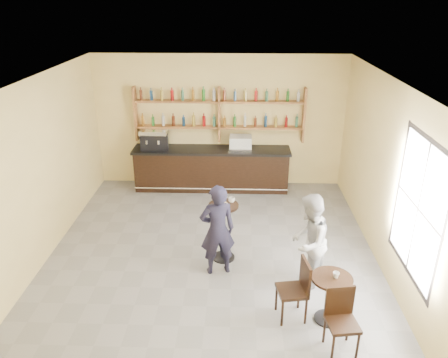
{
  "coord_description": "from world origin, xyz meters",
  "views": [
    {
      "loc": [
        0.46,
        -6.73,
        4.5
      ],
      "look_at": [
        0.2,
        0.8,
        1.25
      ],
      "focal_mm": 35.0,
      "sensor_mm": 36.0,
      "label": 1
    }
  ],
  "objects_px": {
    "pedestal_table": "(223,232)",
    "patron_second": "(308,242)",
    "pastry_case": "(241,143)",
    "man_main": "(217,230)",
    "chair_west": "(292,290)",
    "cafe_table": "(330,299)",
    "chair_south": "(343,323)",
    "espresso_machine": "(154,139)",
    "bar_counter": "(212,169)"
  },
  "relations": [
    {
      "from": "chair_west",
      "to": "cafe_table",
      "type": "bearing_deg",
      "value": 75.21
    },
    {
      "from": "chair_south",
      "to": "pedestal_table",
      "type": "bearing_deg",
      "value": 118.6
    },
    {
      "from": "cafe_table",
      "to": "espresso_machine",
      "type": "bearing_deg",
      "value": 125.71
    },
    {
      "from": "pedestal_table",
      "to": "man_main",
      "type": "bearing_deg",
      "value": -102.06
    },
    {
      "from": "espresso_machine",
      "to": "man_main",
      "type": "distance_m",
      "value": 3.92
    },
    {
      "from": "bar_counter",
      "to": "man_main",
      "type": "relative_size",
      "value": 2.3
    },
    {
      "from": "bar_counter",
      "to": "pedestal_table",
      "type": "bearing_deg",
      "value": -82.69
    },
    {
      "from": "pastry_case",
      "to": "man_main",
      "type": "height_order",
      "value": "man_main"
    },
    {
      "from": "espresso_machine",
      "to": "chair_south",
      "type": "distance_m",
      "value": 6.35
    },
    {
      "from": "chair_west",
      "to": "patron_second",
      "type": "height_order",
      "value": "patron_second"
    },
    {
      "from": "bar_counter",
      "to": "chair_south",
      "type": "bearing_deg",
      "value": -68.78
    },
    {
      "from": "pedestal_table",
      "to": "chair_south",
      "type": "relative_size",
      "value": 1.19
    },
    {
      "from": "chair_south",
      "to": "espresso_machine",
      "type": "bearing_deg",
      "value": 114.27
    },
    {
      "from": "espresso_machine",
      "to": "pastry_case",
      "type": "relative_size",
      "value": 1.21
    },
    {
      "from": "man_main",
      "to": "chair_south",
      "type": "distance_m",
      "value": 2.51
    },
    {
      "from": "pastry_case",
      "to": "chair_south",
      "type": "xyz_separation_m",
      "value": [
        1.36,
        -5.29,
        -0.72
      ]
    },
    {
      "from": "cafe_table",
      "to": "chair_west",
      "type": "height_order",
      "value": "chair_west"
    },
    {
      "from": "espresso_machine",
      "to": "pedestal_table",
      "type": "bearing_deg",
      "value": -67.87
    },
    {
      "from": "bar_counter",
      "to": "pedestal_table",
      "type": "distance_m",
      "value": 3.14
    },
    {
      "from": "bar_counter",
      "to": "pedestal_table",
      "type": "height_order",
      "value": "pedestal_table"
    },
    {
      "from": "pedestal_table",
      "to": "chair_west",
      "type": "distance_m",
      "value": 1.86
    },
    {
      "from": "cafe_table",
      "to": "chair_west",
      "type": "relative_size",
      "value": 0.79
    },
    {
      "from": "chair_west",
      "to": "patron_second",
      "type": "xyz_separation_m",
      "value": [
        0.33,
        0.82,
        0.33
      ]
    },
    {
      "from": "man_main",
      "to": "chair_south",
      "type": "xyz_separation_m",
      "value": [
        1.74,
        -1.77,
        -0.36
      ]
    },
    {
      "from": "cafe_table",
      "to": "chair_west",
      "type": "distance_m",
      "value": 0.56
    },
    {
      "from": "chair_west",
      "to": "patron_second",
      "type": "bearing_deg",
      "value": 148.33
    },
    {
      "from": "espresso_machine",
      "to": "chair_west",
      "type": "xyz_separation_m",
      "value": [
        2.82,
        -4.64,
        -0.77
      ]
    },
    {
      "from": "patron_second",
      "to": "bar_counter",
      "type": "bearing_deg",
      "value": -129.93
    },
    {
      "from": "man_main",
      "to": "cafe_table",
      "type": "bearing_deg",
      "value": 131.96
    },
    {
      "from": "pedestal_table",
      "to": "chair_south",
      "type": "distance_m",
      "value": 2.74
    },
    {
      "from": "espresso_machine",
      "to": "pastry_case",
      "type": "distance_m",
      "value": 2.06
    },
    {
      "from": "bar_counter",
      "to": "chair_west",
      "type": "xyz_separation_m",
      "value": [
        1.45,
        -4.64,
        -0.03
      ]
    },
    {
      "from": "bar_counter",
      "to": "cafe_table",
      "type": "height_order",
      "value": "bar_counter"
    },
    {
      "from": "espresso_machine",
      "to": "cafe_table",
      "type": "relative_size",
      "value": 0.86
    },
    {
      "from": "pedestal_table",
      "to": "cafe_table",
      "type": "distance_m",
      "value": 2.26
    },
    {
      "from": "pastry_case",
      "to": "pedestal_table",
      "type": "distance_m",
      "value": 3.19
    },
    {
      "from": "cafe_table",
      "to": "man_main",
      "type": "bearing_deg",
      "value": 145.35
    },
    {
      "from": "chair_west",
      "to": "patron_second",
      "type": "relative_size",
      "value": 0.59
    },
    {
      "from": "chair_west",
      "to": "chair_south",
      "type": "relative_size",
      "value": 1.04
    },
    {
      "from": "pedestal_table",
      "to": "patron_second",
      "type": "relative_size",
      "value": 0.67
    },
    {
      "from": "espresso_machine",
      "to": "pastry_case",
      "type": "xyz_separation_m",
      "value": [
        2.06,
        0.0,
        -0.07
      ]
    },
    {
      "from": "espresso_machine",
      "to": "cafe_table",
      "type": "height_order",
      "value": "espresso_machine"
    },
    {
      "from": "espresso_machine",
      "to": "bar_counter",
      "type": "bearing_deg",
      "value": -7.45
    },
    {
      "from": "cafe_table",
      "to": "patron_second",
      "type": "height_order",
      "value": "patron_second"
    },
    {
      "from": "chair_south",
      "to": "patron_second",
      "type": "height_order",
      "value": "patron_second"
    },
    {
      "from": "man_main",
      "to": "chair_south",
      "type": "height_order",
      "value": "man_main"
    },
    {
      "from": "pedestal_table",
      "to": "chair_south",
      "type": "xyz_separation_m",
      "value": [
        1.66,
        -2.18,
        -0.09
      ]
    },
    {
      "from": "chair_west",
      "to": "pastry_case",
      "type": "bearing_deg",
      "value": 179.69
    },
    {
      "from": "cafe_table",
      "to": "pedestal_table",
      "type": "bearing_deg",
      "value": 135.46
    },
    {
      "from": "espresso_machine",
      "to": "man_main",
      "type": "xyz_separation_m",
      "value": [
        1.68,
        -3.52,
        -0.43
      ]
    }
  ]
}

